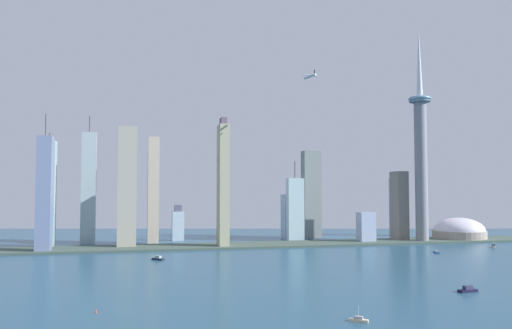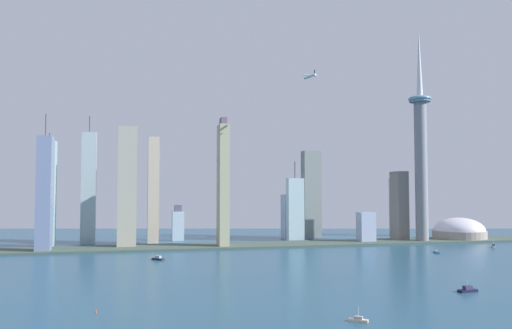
# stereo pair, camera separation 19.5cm
# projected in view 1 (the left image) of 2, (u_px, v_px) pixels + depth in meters

# --- Properties ---
(waterfront_pier) EXTENTS (773.26, 71.31, 2.55)m
(waterfront_pier) POSITION_uv_depth(u_px,v_px,m) (278.00, 244.00, 683.37)
(waterfront_pier) COLOR #3F5249
(waterfront_pier) RESTS_ON ground
(observation_tower) EXTENTS (33.38, 33.38, 314.09)m
(observation_tower) POSITION_uv_depth(u_px,v_px,m) (421.00, 149.00, 733.89)
(observation_tower) COLOR gray
(observation_tower) RESTS_ON ground
(stadium_dome) EXTENTS (77.97, 77.97, 38.59)m
(stadium_dome) POSITION_uv_depth(u_px,v_px,m) (459.00, 232.00, 762.58)
(stadium_dome) COLOR gray
(stadium_dome) RESTS_ON ground
(skyscraper_0) EXTENTS (13.81, 25.58, 68.24)m
(skyscraper_0) POSITION_uv_depth(u_px,v_px,m) (287.00, 217.00, 780.68)
(skyscraper_0) COLOR #9EAFCB
(skyscraper_0) RESTS_ON ground
(skyscraper_1) EXTENTS (23.83, 14.44, 116.90)m
(skyscraper_1) POSITION_uv_depth(u_px,v_px,m) (295.00, 210.00, 745.24)
(skyscraper_1) COLOR #A8C6D0
(skyscraper_1) RESTS_ON ground
(skyscraper_2) EXTENTS (12.77, 26.39, 168.87)m
(skyscraper_2) POSITION_uv_depth(u_px,v_px,m) (223.00, 185.00, 659.76)
(skyscraper_2) COLOR #A8A583
(skyscraper_2) RESTS_ON ground
(skyscraper_3) EXTENTS (27.79, 18.88, 136.56)m
(skyscraper_3) POSITION_uv_depth(u_px,v_px,m) (311.00, 194.00, 799.98)
(skyscraper_3) COLOR gray
(skyscraper_3) RESTS_ON ground
(skyscraper_4) EXTENTS (17.11, 16.09, 52.52)m
(skyscraper_4) POSITION_uv_depth(u_px,v_px,m) (178.00, 225.00, 752.80)
(skyscraper_4) COLOR #A7BED1
(skyscraper_4) RESTS_ON ground
(skyscraper_5) EXTENTS (16.63, 21.18, 148.29)m
(skyscraper_5) POSITION_uv_depth(u_px,v_px,m) (48.00, 194.00, 653.31)
(skyscraper_5) COLOR #99C4BF
(skyscraper_5) RESTS_ON ground
(skyscraper_6) EXTENTS (17.05, 26.12, 102.14)m
(skyscraper_6) POSITION_uv_depth(u_px,v_px,m) (399.00, 206.00, 747.97)
(skyscraper_6) COLOR slate
(skyscraper_6) RESTS_ON ground
(skyscraper_7) EXTENTS (22.21, 18.69, 43.21)m
(skyscraper_7) POSITION_uv_depth(u_px,v_px,m) (366.00, 228.00, 717.37)
(skyscraper_7) COLOR #A3B0D1
(skyscraper_7) RESTS_ON ground
(skyscraper_8) EXTENTS (23.94, 13.41, 99.60)m
(skyscraper_8) POSITION_uv_depth(u_px,v_px,m) (398.00, 206.00, 836.30)
(skyscraper_8) COLOR #B0A9CA
(skyscraper_8) RESTS_ON ground
(skyscraper_9) EXTENTS (16.85, 21.27, 165.38)m
(skyscraper_9) POSITION_uv_depth(u_px,v_px,m) (44.00, 194.00, 603.03)
(skyscraper_9) COLOR slate
(skyscraper_9) RESTS_ON ground
(skyscraper_10) EXTENTS (23.73, 17.29, 156.04)m
(skyscraper_10) POSITION_uv_depth(u_px,v_px,m) (127.00, 187.00, 650.89)
(skyscraper_10) COLOR #A3A08F
(skyscraper_10) RESTS_ON ground
(skyscraper_11) EXTENTS (19.69, 12.02, 178.78)m
(skyscraper_11) POSITION_uv_depth(u_px,v_px,m) (89.00, 188.00, 709.28)
(skyscraper_11) COLOR #A2B6BD
(skyscraper_11) RESTS_ON ground
(skyscraper_12) EXTENTS (24.73, 25.30, 121.04)m
(skyscraper_12) POSITION_uv_depth(u_px,v_px,m) (127.00, 200.00, 713.68)
(skyscraper_12) COLOR slate
(skyscraper_12) RESTS_ON ground
(skyscraper_13) EXTENTS (15.27, 18.76, 148.68)m
(skyscraper_13) POSITION_uv_depth(u_px,v_px,m) (153.00, 190.00, 709.63)
(skyscraper_13) COLOR #BCAF9B
(skyscraper_13) RESTS_ON ground
(boat_0) EXTENTS (5.97, 9.89, 10.40)m
(boat_0) POSITION_uv_depth(u_px,v_px,m) (494.00, 246.00, 655.08)
(boat_0) COLOR beige
(boat_0) RESTS_ON ground
(boat_1) EXTENTS (13.61, 12.89, 4.36)m
(boat_1) POSITION_uv_depth(u_px,v_px,m) (158.00, 258.00, 535.37)
(boat_1) COLOR #192032
(boat_1) RESTS_ON ground
(boat_2) EXTENTS (9.14, 13.88, 2.87)m
(boat_2) POSITION_uv_depth(u_px,v_px,m) (436.00, 252.00, 597.14)
(boat_2) COLOR navy
(boat_2) RESTS_ON ground
(boat_6) EXTENTS (10.60, 8.85, 8.52)m
(boat_6) POSITION_uv_depth(u_px,v_px,m) (359.00, 320.00, 280.04)
(boat_6) COLOR beige
(boat_6) RESTS_ON ground
(boat_7) EXTENTS (15.11, 7.01, 8.54)m
(boat_7) POSITION_uv_depth(u_px,v_px,m) (468.00, 290.00, 363.23)
(boat_7) COLOR black
(boat_7) RESTS_ON ground
(channel_buoy_1) EXTENTS (1.05, 1.05, 2.88)m
(channel_buoy_1) POSITION_uv_depth(u_px,v_px,m) (96.00, 310.00, 300.18)
(channel_buoy_1) COLOR #E54C19
(channel_buoy_1) RESTS_ON ground
(airplane) EXTENTS (21.50, 24.48, 7.68)m
(airplane) POSITION_uv_depth(u_px,v_px,m) (310.00, 76.00, 622.73)
(airplane) COLOR #ACBFC3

